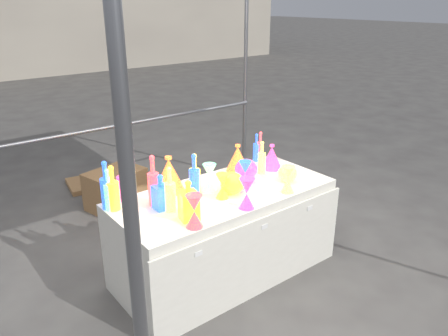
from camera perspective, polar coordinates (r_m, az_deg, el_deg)
ground at (r=3.86m, az=0.00°, el=-13.26°), size 80.00×80.00×0.00m
display_table at (r=3.65m, az=0.09°, el=-8.49°), size 1.84×0.83×0.75m
cardboard_box_closed at (r=4.98m, az=-13.93°, el=-2.69°), size 0.68×0.56×0.43m
cardboard_box_flat at (r=5.72m, az=-16.21°, el=-1.75°), size 0.76×0.60×0.06m
bottle_0 at (r=3.23m, az=-14.33°, el=-2.52°), size 0.11×0.11×0.34m
bottle_1 at (r=3.26m, az=-15.13°, el=-2.14°), size 0.09×0.09×0.37m
bottle_2 at (r=3.23m, az=-9.22°, el=-1.60°), size 0.11×0.11×0.39m
bottle_3 at (r=3.37m, az=-13.19°, el=-1.71°), size 0.10×0.10×0.31m
bottle_4 at (r=3.13m, az=-7.06°, el=-2.75°), size 0.09×0.09×0.34m
bottle_5 at (r=3.24m, az=-14.84°, el=-2.74°), size 0.08×0.08×0.32m
bottle_6 at (r=3.37m, az=-3.86°, el=-0.86°), size 0.11×0.11×0.34m
bottle_7 at (r=3.34m, az=-3.91°, el=-0.97°), size 0.10×0.10×0.35m
decanter_0 at (r=3.01m, az=-4.64°, el=-4.18°), size 0.15×0.15×0.29m
decanter_2 at (r=3.19m, az=-8.25°, el=-3.08°), size 0.11×0.11×0.27m
hourglass_0 at (r=2.92m, az=-3.91°, el=-5.64°), size 0.16×0.16×0.24m
hourglass_1 at (r=3.17m, az=2.98°, el=-3.34°), size 0.15×0.15×0.23m
hourglass_2 at (r=3.47m, az=8.34°, el=-1.47°), size 0.14×0.14×0.22m
hourglass_3 at (r=3.47m, az=-1.90°, el=-1.21°), size 0.13×0.13×0.22m
hourglass_4 at (r=3.34m, az=-0.23°, el=-2.36°), size 0.11×0.11×0.20m
hourglass_5 at (r=3.55m, az=2.77°, el=-0.74°), size 0.14×0.14×0.21m
globe_0 at (r=3.42m, az=1.09°, el=-2.15°), size 0.20×0.20×0.15m
globe_1 at (r=3.69m, az=8.29°, el=-0.81°), size 0.18×0.18×0.13m
globe_2 at (r=3.45m, az=1.56°, el=-2.20°), size 0.20×0.20×0.12m
globe_3 at (r=3.70m, az=2.92°, el=-0.30°), size 0.25×0.25×0.16m
lampshade_0 at (r=3.47m, az=-7.19°, el=-0.75°), size 0.29×0.29×0.29m
lampshade_1 at (r=3.86m, az=1.79°, el=1.36°), size 0.23×0.23×0.24m
lampshade_2 at (r=3.94m, az=6.24°, el=1.50°), size 0.24×0.24×0.23m
bottle_8 at (r=4.09m, az=4.25°, el=2.69°), size 0.07×0.07×0.27m
bottle_9 at (r=4.10m, az=4.76°, el=2.83°), size 0.08×0.08×0.29m
bottle_11 at (r=3.80m, az=4.96°, el=1.38°), size 0.08×0.08×0.30m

